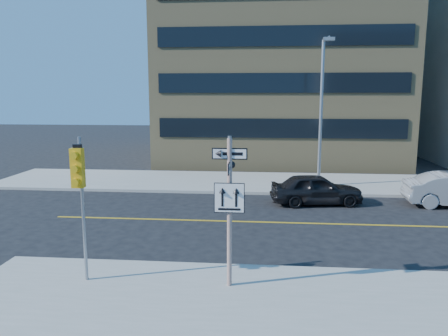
# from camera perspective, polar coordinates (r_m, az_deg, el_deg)

# --- Properties ---
(ground) EXTENTS (120.00, 120.00, 0.00)m
(ground) POSITION_cam_1_polar(r_m,az_deg,el_deg) (14.62, 1.49, -11.49)
(ground) COLOR black
(ground) RESTS_ON ground
(sign_pole) EXTENTS (0.92, 0.92, 4.06)m
(sign_pole) POSITION_cam_1_polar(r_m,az_deg,el_deg) (11.49, 0.72, -4.64)
(sign_pole) COLOR beige
(sign_pole) RESTS_ON near_sidewalk
(traffic_signal) EXTENTS (0.32, 0.45, 4.00)m
(traffic_signal) POSITION_cam_1_polar(r_m,az_deg,el_deg) (12.19, -18.43, -1.45)
(traffic_signal) COLOR gray
(traffic_signal) RESTS_ON near_sidewalk
(parked_car_a) EXTENTS (2.36, 4.57, 1.49)m
(parked_car_a) POSITION_cam_1_polar(r_m,az_deg,el_deg) (21.55, 11.95, -2.71)
(parked_car_a) COLOR black
(parked_car_a) RESTS_ON ground
(streetlight_a) EXTENTS (0.55, 2.25, 8.00)m
(streetlight_a) POSITION_cam_1_polar(r_m,az_deg,el_deg) (24.58, 12.66, 8.20)
(streetlight_a) COLOR gray
(streetlight_a) RESTS_ON far_sidewalk
(building_brick) EXTENTS (18.00, 18.00, 18.00)m
(building_brick) POSITION_cam_1_polar(r_m,az_deg,el_deg) (38.81, 7.11, 15.07)
(building_brick) COLOR tan
(building_brick) RESTS_ON ground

